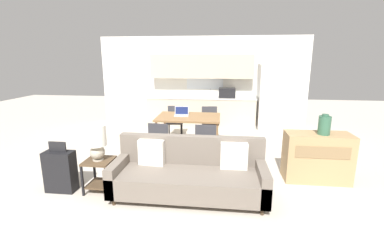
% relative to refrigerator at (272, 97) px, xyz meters
% --- Properties ---
extents(ground_plane, '(20.00, 20.00, 0.00)m').
position_rel_refrigerator_xyz_m(ground_plane, '(-2.08, -4.22, -0.94)').
color(ground_plane, beige).
extents(wall_back, '(6.40, 0.07, 2.70)m').
position_rel_refrigerator_xyz_m(wall_back, '(-2.08, 0.41, 0.42)').
color(wall_back, silver).
rests_on(wall_back, ground_plane).
extents(kitchen_counter, '(3.26, 0.65, 2.15)m').
position_rel_refrigerator_xyz_m(kitchen_counter, '(-2.06, 0.11, -0.09)').
color(kitchen_counter, beige).
rests_on(kitchen_counter, ground_plane).
extents(refrigerator, '(0.80, 0.76, 1.87)m').
position_rel_refrigerator_xyz_m(refrigerator, '(0.00, 0.00, 0.00)').
color(refrigerator, white).
rests_on(refrigerator, ground_plane).
extents(dining_table, '(1.41, 0.95, 0.76)m').
position_rel_refrigerator_xyz_m(dining_table, '(-2.19, -2.01, -0.24)').
color(dining_table, olive).
rests_on(dining_table, ground_plane).
extents(couch, '(2.26, 0.80, 0.86)m').
position_rel_refrigerator_xyz_m(couch, '(-1.92, -4.04, -0.60)').
color(couch, '#3D2D1E').
rests_on(couch, ground_plane).
extents(side_table, '(0.42, 0.42, 0.51)m').
position_rel_refrigerator_xyz_m(side_table, '(-3.32, -4.08, -0.60)').
color(side_table, brown).
rests_on(side_table, ground_plane).
extents(table_lamp, '(0.29, 0.29, 0.55)m').
position_rel_refrigerator_xyz_m(table_lamp, '(-3.32, -4.09, -0.11)').
color(table_lamp, '#B2A893').
rests_on(table_lamp, side_table).
extents(credenza, '(1.05, 0.45, 0.83)m').
position_rel_refrigerator_xyz_m(credenza, '(0.16, -3.33, -0.52)').
color(credenza, tan).
rests_on(credenza, ground_plane).
extents(vase, '(0.19, 0.19, 0.34)m').
position_rel_refrigerator_xyz_m(vase, '(0.20, -3.37, 0.05)').
color(vase, '#336047').
rests_on(vase, credenza).
extents(dining_chair_far_left, '(0.46, 0.46, 0.82)m').
position_rel_refrigerator_xyz_m(dining_chair_far_left, '(-2.64, -1.22, -0.46)').
color(dining_chair_far_left, '#38383D').
rests_on(dining_chair_far_left, ground_plane).
extents(dining_chair_far_right, '(0.47, 0.47, 0.82)m').
position_rel_refrigerator_xyz_m(dining_chair_far_right, '(-1.75, -1.20, -0.46)').
color(dining_chair_far_right, '#38383D').
rests_on(dining_chair_far_right, ground_plane).
extents(dining_chair_near_right, '(0.43, 0.43, 0.82)m').
position_rel_refrigerator_xyz_m(dining_chair_near_right, '(-1.74, -2.84, -0.46)').
color(dining_chair_near_right, '#38383D').
rests_on(dining_chair_near_right, ground_plane).
extents(dining_chair_near_left, '(0.45, 0.45, 0.82)m').
position_rel_refrigerator_xyz_m(dining_chair_near_left, '(-2.64, -2.84, -0.46)').
color(dining_chair_near_left, '#38383D').
rests_on(dining_chair_near_left, ground_plane).
extents(laptop, '(0.34, 0.28, 0.20)m').
position_rel_refrigerator_xyz_m(laptop, '(-2.36, -1.93, -0.13)').
color(laptop, '#B7BABC').
rests_on(laptop, dining_table).
extents(suitcase, '(0.45, 0.22, 0.81)m').
position_rel_refrigerator_xyz_m(suitcase, '(-3.92, -4.16, -0.61)').
color(suitcase, black).
rests_on(suitcase, ground_plane).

